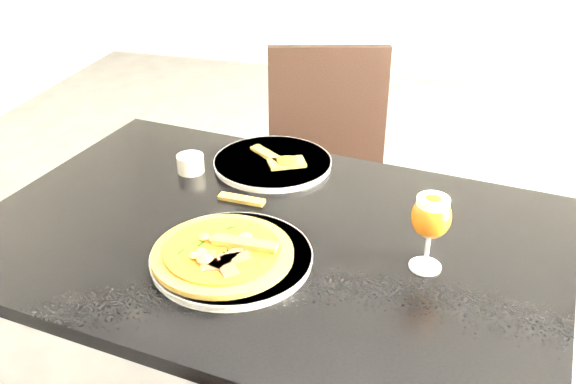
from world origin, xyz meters
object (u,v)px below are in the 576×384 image
(chair_far, at_px, (328,176))
(pizza, at_px, (223,252))
(beer_glass, at_px, (431,217))
(dining_table, at_px, (267,266))

(chair_far, bearing_deg, pizza, -107.46)
(beer_glass, bearing_deg, chair_far, 113.83)
(chair_far, distance_m, beer_glass, 0.95)
(dining_table, bearing_deg, chair_far, 99.41)
(dining_table, height_order, chair_far, chair_far)
(pizza, relative_size, beer_glass, 1.75)
(dining_table, distance_m, chair_far, 0.78)
(pizza, height_order, beer_glass, beer_glass)
(dining_table, distance_m, pizza, 0.18)
(dining_table, relative_size, beer_glass, 8.34)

